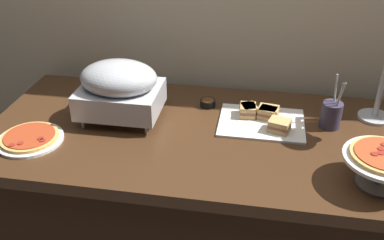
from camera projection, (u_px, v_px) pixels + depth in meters
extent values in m
cube|color=#422816|center=(216.00, 138.00, 1.77)|extent=(1.90, 0.84, 0.05)
cube|color=black|center=(213.00, 208.00, 1.96)|extent=(1.75, 0.74, 0.71)
cylinder|color=#B7BABF|center=(83.00, 123.00, 1.78)|extent=(0.01, 0.01, 0.04)
cylinder|color=#B7BABF|center=(146.00, 129.00, 1.74)|extent=(0.01, 0.01, 0.04)
cylinder|color=#B7BABF|center=(101.00, 100.00, 1.96)|extent=(0.01, 0.01, 0.04)
cylinder|color=#B7BABF|center=(158.00, 105.00, 1.92)|extent=(0.01, 0.01, 0.04)
cube|color=#B7BABF|center=(121.00, 99.00, 1.82)|extent=(0.34, 0.26, 0.11)
ellipsoid|color=#B7BABF|center=(119.00, 78.00, 1.77)|extent=(0.32, 0.25, 0.14)
cylinder|color=#B7BABF|center=(374.00, 117.00, 1.86)|extent=(0.14, 0.14, 0.01)
cylinder|color=white|center=(30.00, 140.00, 1.70)|extent=(0.26, 0.26, 0.01)
cylinder|color=#DBA856|center=(30.00, 137.00, 1.69)|extent=(0.22, 0.22, 0.01)
cylinder|color=#AD3D1E|center=(29.00, 135.00, 1.69)|extent=(0.20, 0.20, 0.00)
cylinder|color=maroon|center=(40.00, 139.00, 1.67)|extent=(0.02, 0.02, 0.00)
cylinder|color=maroon|center=(12.00, 145.00, 1.63)|extent=(0.02, 0.02, 0.00)
cylinder|color=maroon|center=(20.00, 143.00, 1.64)|extent=(0.02, 0.02, 0.00)
cylinder|color=maroon|center=(42.00, 140.00, 1.65)|extent=(0.02, 0.02, 0.00)
cylinder|color=#595B60|center=(381.00, 173.00, 1.44)|extent=(0.02, 0.02, 0.10)
cylinder|color=#595B60|center=(378.00, 184.00, 1.47)|extent=(0.15, 0.15, 0.01)
cylinder|color=white|center=(384.00, 159.00, 1.41)|extent=(0.27, 0.27, 0.01)
cylinder|color=maroon|center=(375.00, 154.00, 1.40)|extent=(0.02, 0.02, 0.00)
cylinder|color=maroon|center=(381.00, 153.00, 1.40)|extent=(0.02, 0.02, 0.00)
cylinder|color=maroon|center=(381.00, 149.00, 1.42)|extent=(0.02, 0.02, 0.00)
cube|color=white|center=(261.00, 123.00, 1.82)|extent=(0.36, 0.27, 0.01)
cube|color=tan|center=(279.00, 129.00, 1.75)|extent=(0.10, 0.09, 0.02)
cube|color=brown|center=(279.00, 125.00, 1.74)|extent=(0.10, 0.09, 0.01)
cube|color=tan|center=(280.00, 122.00, 1.73)|extent=(0.10, 0.09, 0.02)
cube|color=tan|center=(268.00, 116.00, 1.84)|extent=(0.09, 0.08, 0.02)
cube|color=brown|center=(268.00, 112.00, 1.83)|extent=(0.09, 0.08, 0.01)
cube|color=tan|center=(269.00, 109.00, 1.82)|extent=(0.09, 0.08, 0.02)
cube|color=tan|center=(267.00, 117.00, 1.83)|extent=(0.08, 0.08, 0.02)
cube|color=brown|center=(268.00, 113.00, 1.83)|extent=(0.08, 0.08, 0.01)
cube|color=tan|center=(268.00, 110.00, 1.82)|extent=(0.08, 0.08, 0.02)
cube|color=tan|center=(248.00, 114.00, 1.86)|extent=(0.07, 0.08, 0.02)
cube|color=brown|center=(248.00, 110.00, 1.85)|extent=(0.07, 0.08, 0.01)
cube|color=tan|center=(248.00, 107.00, 1.84)|extent=(0.07, 0.08, 0.02)
cube|color=tan|center=(248.00, 114.00, 1.86)|extent=(0.08, 0.09, 0.02)
cube|color=brown|center=(249.00, 110.00, 1.85)|extent=(0.08, 0.09, 0.01)
cube|color=tan|center=(249.00, 107.00, 1.84)|extent=(0.08, 0.09, 0.02)
cylinder|color=black|center=(208.00, 103.00, 1.95)|extent=(0.07, 0.07, 0.03)
cylinder|color=#562D14|center=(208.00, 100.00, 1.94)|extent=(0.06, 0.06, 0.01)
cylinder|color=#383347|center=(331.00, 115.00, 1.77)|extent=(0.08, 0.08, 0.11)
cylinder|color=#B7BABF|center=(338.00, 102.00, 1.72)|extent=(0.02, 0.04, 0.18)
cylinder|color=#B7BABF|center=(335.00, 97.00, 1.75)|extent=(0.02, 0.02, 0.19)
cylinder|color=#B7BABF|center=(337.00, 101.00, 1.74)|extent=(0.04, 0.01, 0.17)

